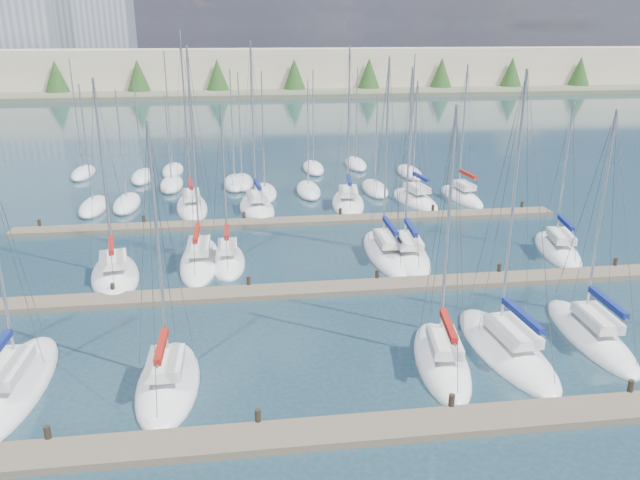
{
  "coord_description": "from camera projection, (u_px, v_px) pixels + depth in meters",
  "views": [
    {
      "loc": [
        -4.39,
        -18.38,
        15.25
      ],
      "look_at": [
        0.0,
        14.0,
        4.0
      ],
      "focal_mm": 35.0,
      "sensor_mm": 36.0,
      "label": 1
    }
  ],
  "objects": [
    {
      "name": "distant_boats",
      "position": [
        238.0,
        182.0,
        63.1
      ],
      "size": [
        36.93,
        20.75,
        13.3
      ],
      "color": "#9EA0A5",
      "rests_on": "ground"
    },
    {
      "name": "sailboat_h",
      "position": [
        115.0,
        275.0,
        39.81
      ],
      "size": [
        4.28,
        8.18,
        13.13
      ],
      "rotation": [
        0.0,
        0.0,
        0.18
      ],
      "color": "white",
      "rests_on": "ground"
    },
    {
      "name": "sailboat_b",
      "position": [
        13.0,
        386.0,
        27.53
      ],
      "size": [
        3.09,
        9.36,
        12.71
      ],
      "rotation": [
        0.0,
        0.0,
        -0.02
      ],
      "color": "white",
      "rests_on": "ground"
    },
    {
      "name": "sailboat_j",
      "position": [
        228.0,
        261.0,
        42.12
      ],
      "size": [
        2.3,
        6.53,
        11.32
      ],
      "rotation": [
        0.0,
        0.0,
        0.0
      ],
      "color": "white",
      "rests_on": "ground"
    },
    {
      "name": "sailboat_e",
      "position": [
        506.0,
        348.0,
        30.75
      ],
      "size": [
        3.48,
        9.21,
        14.23
      ],
      "rotation": [
        0.0,
        0.0,
        0.06
      ],
      "color": "white",
      "rests_on": "ground"
    },
    {
      "name": "sailboat_q",
      "position": [
        415.0,
        200.0,
        57.06
      ],
      "size": [
        3.8,
        8.14,
        11.49
      ],
      "rotation": [
        0.0,
        0.0,
        0.14
      ],
      "color": "white",
      "rests_on": "ground"
    },
    {
      "name": "sailboat_c",
      "position": [
        168.0,
        382.0,
        27.81
      ],
      "size": [
        2.86,
        7.4,
        12.44
      ],
      "rotation": [
        0.0,
        0.0,
        -0.01
      ],
      "color": "white",
      "rests_on": "ground"
    },
    {
      "name": "sailboat_l",
      "position": [
        406.0,
        254.0,
        43.38
      ],
      "size": [
        3.68,
        9.2,
        13.5
      ],
      "rotation": [
        0.0,
        0.0,
        -0.08
      ],
      "color": "white",
      "rests_on": "ground"
    },
    {
      "name": "dock_far",
      "position": [
        294.0,
        221.0,
        50.82
      ],
      "size": [
        44.0,
        1.93,
        1.1
      ],
      "color": "#6B5E4C",
      "rests_on": "ground"
    },
    {
      "name": "dock_mid",
      "position": [
        316.0,
        289.0,
        37.7
      ],
      "size": [
        44.0,
        1.93,
        1.1
      ],
      "color": "#6B5E4C",
      "rests_on": "ground"
    },
    {
      "name": "dock_near",
      "position": [
        361.0,
        430.0,
        24.58
      ],
      "size": [
        44.0,
        1.93,
        1.1
      ],
      "color": "#6B5E4C",
      "rests_on": "ground"
    },
    {
      "name": "sailboat_o",
      "position": [
        257.0,
        208.0,
        54.45
      ],
      "size": [
        3.6,
        8.2,
        14.88
      ],
      "rotation": [
        0.0,
        0.0,
        0.09
      ],
      "color": "white",
      "rests_on": "ground"
    },
    {
      "name": "sailboat_m",
      "position": [
        558.0,
        250.0,
        44.25
      ],
      "size": [
        4.06,
        8.31,
        11.27
      ],
      "rotation": [
        0.0,
        0.0,
        -0.21
      ],
      "color": "white",
      "rests_on": "ground"
    },
    {
      "name": "sailboat_d",
      "position": [
        441.0,
        360.0,
        29.64
      ],
      "size": [
        3.54,
        8.05,
        12.85
      ],
      "rotation": [
        0.0,
        0.0,
        -0.15
      ],
      "color": "white",
      "rests_on": "ground"
    },
    {
      "name": "sailboat_i",
      "position": [
        200.0,
        260.0,
        42.3
      ],
      "size": [
        2.72,
        9.22,
        14.87
      ],
      "rotation": [
        0.0,
        0.0,
        -0.01
      ],
      "color": "white",
      "rests_on": "ground"
    },
    {
      "name": "ground",
      "position": [
        271.0,
        153.0,
        78.96
      ],
      "size": [
        400.0,
        400.0,
        0.0
      ],
      "primitive_type": "plane",
      "color": "#243D49",
      "rests_on": "ground"
    },
    {
      "name": "shoreline",
      "position": [
        197.0,
        58.0,
        158.96
      ],
      "size": [
        400.0,
        60.0,
        38.0
      ],
      "color": "#666B51",
      "rests_on": "ground"
    },
    {
      "name": "sailboat_k",
      "position": [
        385.0,
        252.0,
        43.73
      ],
      "size": [
        2.68,
        9.41,
        14.13
      ],
      "rotation": [
        0.0,
        0.0,
        -0.01
      ],
      "color": "white",
      "rests_on": "ground"
    },
    {
      "name": "sailboat_n",
      "position": [
        192.0,
        206.0,
        54.83
      ],
      "size": [
        3.5,
        8.98,
        15.64
      ],
      "rotation": [
        0.0,
        0.0,
        0.1
      ],
      "color": "white",
      "rests_on": "ground"
    },
    {
      "name": "sailboat_f",
      "position": [
        590.0,
        335.0,
        32.09
      ],
      "size": [
        2.8,
        8.66,
        12.31
      ],
      "rotation": [
        0.0,
        0.0,
        -0.05
      ],
      "color": "white",
      "rests_on": "ground"
    },
    {
      "name": "sailboat_r",
      "position": [
        461.0,
        196.0,
        58.08
      ],
      "size": [
        2.97,
        7.92,
        12.82
      ],
      "rotation": [
        0.0,
        0.0,
        0.09
      ],
      "color": "white",
      "rests_on": "ground"
    },
    {
      "name": "sailboat_p",
      "position": [
        348.0,
        203.0,
        56.06
      ],
      "size": [
        3.9,
        8.82,
        14.37
      ],
      "rotation": [
        0.0,
        0.0,
        -0.13
      ],
      "color": "white",
      "rests_on": "ground"
    }
  ]
}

